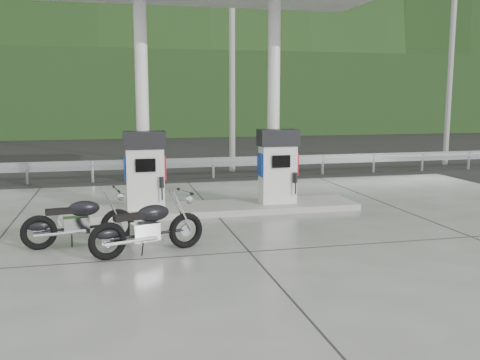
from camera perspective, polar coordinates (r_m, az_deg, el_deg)
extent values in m
plane|color=black|center=(10.49, -0.35, -6.27)|extent=(160.00, 160.00, 0.00)
cube|color=slate|center=(10.49, -0.35, -6.22)|extent=(18.00, 14.00, 0.02)
cube|color=#9B9890|center=(12.86, -2.84, -3.05)|extent=(7.00, 1.40, 0.15)
cylinder|color=white|center=(12.80, -10.39, 8.38)|extent=(0.30, 0.30, 5.00)
cylinder|color=white|center=(13.35, 3.61, 8.51)|extent=(0.30, 0.30, 5.00)
cube|color=black|center=(21.67, -7.15, 1.47)|extent=(60.00, 7.00, 0.01)
cylinder|color=gray|center=(19.89, -0.86, 12.43)|extent=(0.22, 0.22, 8.00)
cylinder|color=gray|center=(23.52, 21.55, 11.26)|extent=(0.22, 0.22, 8.00)
cube|color=black|center=(39.95, -10.11, 9.00)|extent=(80.00, 6.00, 6.00)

